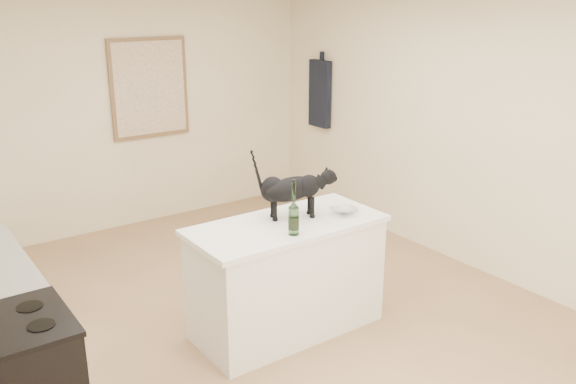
{
  "coord_description": "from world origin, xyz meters",
  "views": [
    {
      "loc": [
        -2.37,
        -3.68,
        2.53
      ],
      "look_at": [
        0.15,
        -0.15,
        1.12
      ],
      "focal_mm": 37.78,
      "sensor_mm": 36.0,
      "label": 1
    }
  ],
  "objects": [
    {
      "name": "artwork_frame",
      "position": [
        0.3,
        2.72,
        1.55
      ],
      "size": [
        0.9,
        0.03,
        1.1
      ],
      "primitive_type": "cube",
      "color": "brown",
      "rests_on": "wall_back"
    },
    {
      "name": "island_base",
      "position": [
        0.1,
        -0.2,
        0.43
      ],
      "size": [
        1.44,
        0.67,
        0.86
      ],
      "primitive_type": "cube",
      "color": "white",
      "rests_on": "floor"
    },
    {
      "name": "wall_right",
      "position": [
        2.25,
        0.0,
        1.3
      ],
      "size": [
        0.0,
        5.5,
        5.5
      ],
      "primitive_type": "plane",
      "rotation": [
        1.57,
        0.0,
        -1.57
      ],
      "color": "beige",
      "rests_on": "ground"
    },
    {
      "name": "hanging_garment",
      "position": [
        2.19,
        2.05,
        1.4
      ],
      "size": [
        0.08,
        0.34,
        0.8
      ],
      "primitive_type": "cube",
      "color": "black",
      "rests_on": "wall_right"
    },
    {
      "name": "wine_bottle",
      "position": [
        0.01,
        -0.42,
        1.08
      ],
      "size": [
        0.1,
        0.1,
        0.36
      ],
      "primitive_type": "cylinder",
      "rotation": [
        0.0,
        0.0,
        -0.38
      ],
      "color": "#255A24",
      "rests_on": "island_top"
    },
    {
      "name": "glass_bowl",
      "position": [
        0.57,
        -0.32,
        0.93
      ],
      "size": [
        0.23,
        0.23,
        0.05
      ],
      "primitive_type": "imported",
      "rotation": [
        0.0,
        0.0,
        -0.16
      ],
      "color": "silver",
      "rests_on": "island_top"
    },
    {
      "name": "floor",
      "position": [
        0.0,
        0.0,
        0.0
      ],
      "size": [
        5.5,
        5.5,
        0.0
      ],
      "primitive_type": "plane",
      "color": "#A9815A",
      "rests_on": "ground"
    },
    {
      "name": "artwork_canvas",
      "position": [
        0.3,
        2.7,
        1.55
      ],
      "size": [
        0.82,
        0.0,
        1.02
      ],
      "primitive_type": "cube",
      "color": "beige",
      "rests_on": "wall_back"
    },
    {
      "name": "wall_back",
      "position": [
        0.0,
        2.75,
        1.3
      ],
      "size": [
        4.5,
        0.0,
        4.5
      ],
      "primitive_type": "plane",
      "rotation": [
        1.57,
        0.0,
        0.0
      ],
      "color": "beige",
      "rests_on": "ground"
    },
    {
      "name": "black_cat",
      "position": [
        0.19,
        -0.13,
        1.11
      ],
      "size": [
        0.61,
        0.38,
        0.41
      ],
      "primitive_type": null,
      "rotation": [
        0.0,
        0.0,
        -0.38
      ],
      "color": "black",
      "rests_on": "island_top"
    },
    {
      "name": "island_top",
      "position": [
        0.1,
        -0.2,
        0.88
      ],
      "size": [
        1.5,
        0.7,
        0.04
      ],
      "primitive_type": "cube",
      "color": "white",
      "rests_on": "island_base"
    }
  ]
}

